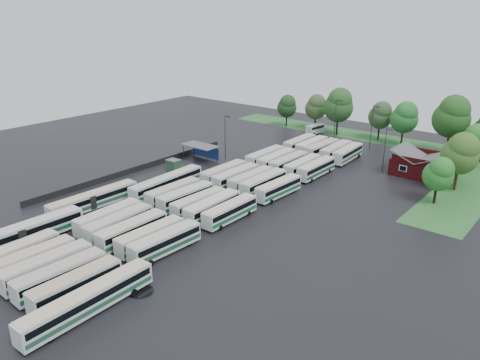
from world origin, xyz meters
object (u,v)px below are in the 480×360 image
Objects in this scene: brick_building at (420,166)px; artic_bus_west_a at (25,233)px; artic_bus_east at (88,301)px; minibus at (315,129)px.

brick_building is 0.59× the size of artic_bus_west_a.
brick_building is 0.61× the size of artic_bus_east.
brick_building is 70.45m from artic_bus_east.
artic_bus_east is 88.28m from minibus.
artic_bus_east is at bearing -99.77° from brick_building.
minibus is (-33.87, 16.08, -0.51)m from brick_building.
artic_bus_west_a is at bearing -116.70° from brick_building.
artic_bus_east is (-11.96, -69.43, -0.18)m from brick_building.
artic_bus_west_a is 2.96× the size of minibus.
artic_bus_east reaches higher than minibus.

